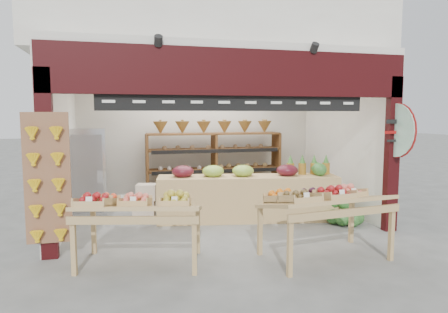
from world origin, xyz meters
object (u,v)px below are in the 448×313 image
Objects in this scene: refrigerator at (89,172)px; cardboard_stack at (158,205)px; display_table_left at (132,205)px; display_table_right at (320,199)px; mid_counter at (247,196)px; watermelon_pile at (343,213)px; back_shelving at (214,151)px.

refrigerator is 1.55m from cardboard_stack.
display_table_right reaches higher than display_table_left.
refrigerator is 3.22m from mid_counter.
display_table_left is at bearing -102.55° from cardboard_stack.
mid_counter is 2.25m from display_table_right.
mid_counter is at bearing -22.71° from refrigerator.
mid_counter reaches higher than cardboard_stack.
mid_counter is 5.04× the size of watermelon_pile.
refrigerator is 0.97× the size of display_table_left.
back_shelving reaches higher than display_table_left.
back_shelving is 3.12m from watermelon_pile.
mid_counter reaches higher than display_table_left.
watermelon_pile is (3.30, -1.34, -0.04)m from cardboard_stack.
cardboard_stack is 1.53× the size of watermelon_pile.
refrigerator is at bearing 105.05° from display_table_left.
refrigerator is 2.53× the size of watermelon_pile.
mid_counter is 1.81m from watermelon_pile.
back_shelving is 3.79m from display_table_left.
cardboard_stack is 3.56m from watermelon_pile.
back_shelving reaches higher than watermelon_pile.
watermelon_pile is at bearing 15.08° from display_table_left.
display_table_right is at bearing -54.65° from cardboard_stack.
watermelon_pile is at bearing -22.94° from refrigerator.
display_table_left is 2.59m from display_table_right.
back_shelving reaches higher than cardboard_stack.
display_table_left is at bearing -164.92° from watermelon_pile.
mid_counter is (0.29, -1.55, -0.72)m from back_shelving.
watermelon_pile is (4.61, -1.88, -0.67)m from refrigerator.
back_shelving reaches higher than refrigerator.
back_shelving is 1.74× the size of refrigerator.
mid_counter is at bearing 99.54° from display_table_right.
refrigerator is at bearing 157.68° from cardboard_stack.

